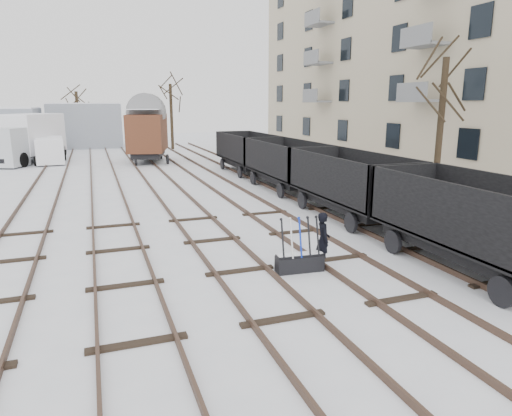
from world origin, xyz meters
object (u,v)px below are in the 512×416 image
Objects in this scene: ground_frame at (300,261)px; lorry at (26,138)px; freight_wagon_a at (476,237)px; worker at (323,240)px; box_van_wagon at (148,131)px; panel_van at (50,150)px.

lorry is at bearing 113.21° from ground_frame.
freight_wagon_a reaches higher than ground_frame.
worker is 30.11m from lorry.
ground_frame is 0.26× the size of box_van_wagon.
freight_wagon_a is at bearing -15.16° from ground_frame.
box_van_wagon is at bearing 5.28° from lorry.
worker is at bearing -75.78° from panel_van.
freight_wagon_a is (3.71, -1.67, 0.19)m from worker.
ground_frame is 0.18× the size of lorry.
box_van_wagon reaches higher than panel_van.
lorry is at bearing 143.78° from panel_van.
box_van_wagon is at bearing 96.40° from ground_frame.
worker is 0.19× the size of lorry.
ground_frame is at bearing -73.81° from box_van_wagon.
lorry is 2.15m from panel_van.
lorry is (-9.74, 28.30, 1.60)m from ground_frame.
lorry reaches higher than panel_van.
panel_van is (-8.08, 27.25, 0.72)m from ground_frame.
panel_van is at bearing 113.52° from freight_wagon_a.
worker is (0.75, 0.10, 0.50)m from ground_frame.
lorry is (-8.77, 2.94, -0.47)m from box_van_wagon.
freight_wagon_a is 1.07× the size of box_van_wagon.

